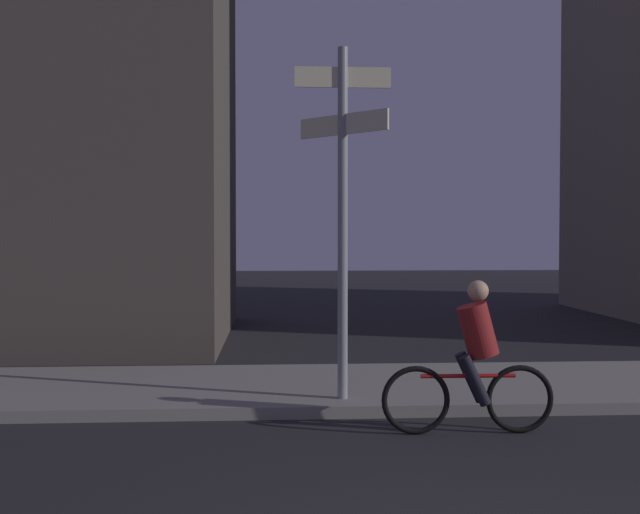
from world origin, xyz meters
TOP-DOWN VIEW (x-y plane):
  - sidewalk_kerb at (0.00, 5.94)m, footprint 40.00×2.85m
  - signpost at (-0.30, 4.97)m, footprint 1.13×0.96m
  - cyclist at (0.96, 3.81)m, footprint 1.82×0.33m

SIDE VIEW (x-z plane):
  - sidewalk_kerb at x=0.00m, z-range 0.00..0.14m
  - cyclist at x=0.96m, z-range -0.06..1.55m
  - signpost at x=-0.30m, z-range 0.47..4.61m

